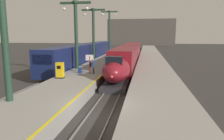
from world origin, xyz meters
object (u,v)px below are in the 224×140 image
(highspeed_train_main, at_px, (129,55))
(station_column_far, at_px, (93,29))
(station_column_mid, at_px, (76,28))
(station_column_distant, at_px, (109,28))
(ticket_machine_yellow, at_px, (60,71))
(passenger_near_edge, at_px, (93,65))
(departure_info_board, at_px, (90,60))
(station_column_near, at_px, (3,11))
(rolling_suitcase, at_px, (80,70))
(regional_train_adjacent, at_px, (88,52))
(passenger_mid_platform, at_px, (91,60))

(highspeed_train_main, bearing_deg, station_column_far, -167.77)
(highspeed_train_main, bearing_deg, station_column_mid, -119.70)
(station_column_distant, bearing_deg, highspeed_train_main, -67.83)
(station_column_far, height_order, ticket_machine_yellow, station_column_far)
(ticket_machine_yellow, bearing_deg, passenger_near_edge, 48.29)
(station_column_far, relative_size, departure_info_board, 4.13)
(highspeed_train_main, distance_m, station_column_mid, 12.66)
(station_column_distant, bearing_deg, ticket_machine_yellow, -89.36)
(station_column_near, distance_m, departure_info_board, 11.78)
(station_column_mid, bearing_deg, rolling_suitcase, -66.16)
(ticket_machine_yellow, bearing_deg, station_column_mid, 93.16)
(ticket_machine_yellow, relative_size, departure_info_board, 0.75)
(passenger_near_edge, relative_size, ticket_machine_yellow, 1.06)
(ticket_machine_yellow, bearing_deg, rolling_suitcase, 70.85)
(station_column_mid, distance_m, departure_info_board, 5.55)
(regional_train_adjacent, xyz_separation_m, ticket_machine_yellow, (2.55, -19.37, -0.34))
(highspeed_train_main, xyz_separation_m, regional_train_adjacent, (-8.10, 2.70, 0.20))
(passenger_near_edge, xyz_separation_m, passenger_mid_platform, (-1.71, 5.13, 0.00))
(passenger_mid_platform, xyz_separation_m, ticket_machine_yellow, (-1.00, -8.17, -0.25))
(regional_train_adjacent, bearing_deg, station_column_far, -61.08)
(station_column_near, xyz_separation_m, station_column_distant, (-0.05, 38.72, 0.25))
(station_column_far, distance_m, departure_info_board, 13.12)
(highspeed_train_main, xyz_separation_m, rolling_suitcase, (-4.47, -13.57, -0.58))
(regional_train_adjacent, xyz_separation_m, station_column_mid, (2.20, -13.04, 4.12))
(station_column_near, bearing_deg, ticket_machine_yellow, 87.77)
(passenger_near_edge, height_order, departure_info_board, departure_info_board)
(station_column_distant, height_order, departure_info_board, station_column_distant)
(station_column_mid, distance_m, ticket_machine_yellow, 7.75)
(station_column_near, relative_size, passenger_mid_platform, 5.62)
(station_column_mid, relative_size, ticket_machine_yellow, 5.35)
(station_column_mid, height_order, departure_info_board, station_column_mid)
(passenger_near_edge, distance_m, ticket_machine_yellow, 4.08)
(regional_train_adjacent, relative_size, station_column_near, 3.85)
(regional_train_adjacent, distance_m, passenger_near_edge, 17.16)
(regional_train_adjacent, height_order, ticket_machine_yellow, regional_train_adjacent)
(passenger_mid_platform, height_order, rolling_suitcase, passenger_mid_platform)
(regional_train_adjacent, height_order, station_column_mid, station_column_mid)
(highspeed_train_main, distance_m, departure_info_board, 13.98)
(regional_train_adjacent, bearing_deg, station_column_near, -85.22)
(regional_train_adjacent, bearing_deg, ticket_machine_yellow, -82.50)
(ticket_machine_yellow, xyz_separation_m, departure_info_board, (2.25, 3.10, 0.77))
(regional_train_adjacent, xyz_separation_m, station_column_far, (2.20, -3.98, 4.22))
(rolling_suitcase, bearing_deg, station_column_near, -97.33)
(station_column_near, height_order, station_column_far, station_column_near)
(highspeed_train_main, distance_m, station_column_far, 7.48)
(rolling_suitcase, bearing_deg, passenger_near_edge, -2.04)
(station_column_mid, distance_m, rolling_suitcase, 6.03)
(passenger_mid_platform, distance_m, rolling_suitcase, 5.12)
(station_column_near, xyz_separation_m, passenger_mid_platform, (1.29, 15.74, -4.80))
(station_column_far, distance_m, passenger_near_edge, 13.43)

